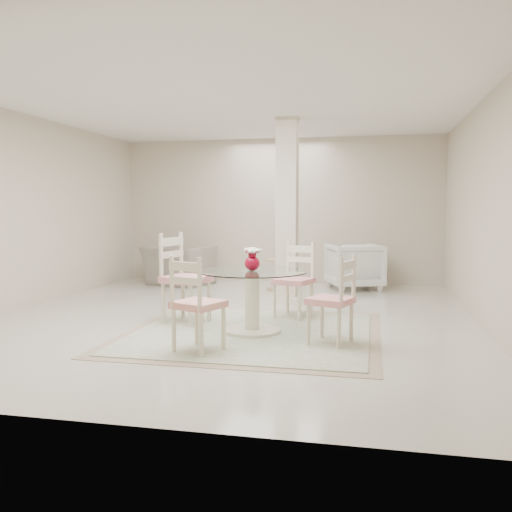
% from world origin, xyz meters
% --- Properties ---
extents(ground, '(7.00, 7.00, 0.00)m').
position_xyz_m(ground, '(0.00, 0.00, 0.00)').
color(ground, beige).
rests_on(ground, ground).
extents(room_shell, '(6.02, 7.02, 2.71)m').
position_xyz_m(room_shell, '(0.00, 0.00, 1.86)').
color(room_shell, beige).
rests_on(room_shell, ground).
extents(column, '(0.30, 0.30, 2.70)m').
position_xyz_m(column, '(0.50, 1.30, 1.35)').
color(column, beige).
rests_on(column, ground).
extents(area_rug, '(2.81, 2.81, 0.02)m').
position_xyz_m(area_rug, '(0.44, -0.79, 0.01)').
color(area_rug, tan).
rests_on(area_rug, ground).
extents(dining_table, '(1.22, 1.22, 0.70)m').
position_xyz_m(dining_table, '(0.44, -0.79, 0.36)').
color(dining_table, beige).
rests_on(dining_table, ground).
extents(red_vase, '(0.20, 0.18, 0.26)m').
position_xyz_m(red_vase, '(0.44, -0.79, 0.83)').
color(red_vase, '#9D041F').
rests_on(red_vase, dining_table).
extents(dining_chair_east, '(0.52, 0.52, 1.01)m').
position_xyz_m(dining_chair_east, '(1.39, -1.15, 0.53)').
color(dining_chair_east, beige).
rests_on(dining_chair_east, ground).
extents(dining_chair_north, '(0.54, 0.54, 1.07)m').
position_xyz_m(dining_chair_north, '(0.79, 0.16, 0.56)').
color(dining_chair_north, '#F6EECA').
rests_on(dining_chair_north, ground).
extents(dining_chair_west, '(0.60, 0.60, 1.21)m').
position_xyz_m(dining_chair_west, '(-0.53, -0.44, 0.64)').
color(dining_chair_west, beige).
rests_on(dining_chair_west, ground).
extents(dining_chair_south, '(0.54, 0.54, 1.04)m').
position_xyz_m(dining_chair_south, '(0.08, -1.75, 0.55)').
color(dining_chair_south, '#F5EDC9').
rests_on(dining_chair_south, ground).
extents(recliner_taupe, '(1.30, 1.20, 0.71)m').
position_xyz_m(recliner_taupe, '(-1.72, 2.72, 0.35)').
color(recliner_taupe, gray).
rests_on(recliner_taupe, ground).
extents(armchair_white, '(1.10, 1.11, 0.79)m').
position_xyz_m(armchair_white, '(1.44, 2.85, 0.40)').
color(armchair_white, white).
rests_on(armchair_white, ground).
extents(side_table, '(0.51, 0.51, 0.53)m').
position_xyz_m(side_table, '(0.23, 2.46, 0.25)').
color(side_table, '#D9AE85').
rests_on(side_table, ground).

